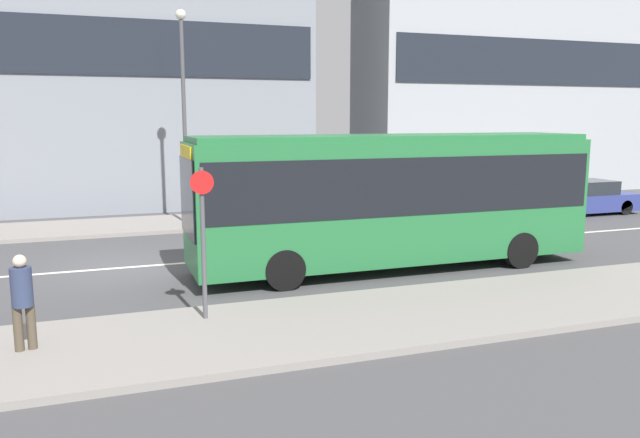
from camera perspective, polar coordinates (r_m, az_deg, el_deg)
ground_plane at (r=17.36m, az=-17.47°, el=-4.27°), size 120.00×120.00×0.00m
sidewalk_near at (r=11.34m, az=-16.26°, el=-11.10°), size 44.00×3.50×0.13m
sidewalk_far at (r=23.47m, az=-18.06°, el=-0.66°), size 44.00×3.50×0.13m
lane_centerline at (r=17.36m, az=-17.47°, el=-4.25°), size 41.80×0.16×0.01m
city_bus at (r=16.28m, az=6.58°, el=2.40°), size 10.50×2.47×3.50m
parked_car_0 at (r=24.69m, az=14.84°, el=1.32°), size 4.36×1.76×1.36m
parked_car_1 at (r=27.86m, az=23.08°, el=1.78°), size 4.23×1.78×1.38m
pedestrian_near_stop at (r=11.39m, az=-25.57°, el=-6.42°), size 0.35×0.34×1.61m
bus_stop_sign at (r=11.91m, az=-10.65°, el=-1.20°), size 0.44×0.12×2.89m
street_lamp at (r=22.77m, az=-12.37°, el=10.86°), size 0.36×0.36×7.47m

